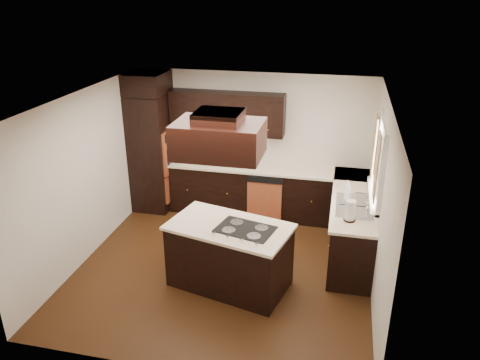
{
  "coord_description": "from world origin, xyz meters",
  "views": [
    {
      "loc": [
        1.52,
        -5.71,
        3.89
      ],
      "look_at": [
        0.1,
        0.6,
        1.15
      ],
      "focal_mm": 35.0,
      "sensor_mm": 36.0,
      "label": 1
    }
  ],
  "objects_px": {
    "island": "(230,257)",
    "spice_rack": "(211,154)",
    "oven_column": "(152,152)",
    "range_hood": "(219,139)"
  },
  "relations": [
    {
      "from": "island",
      "to": "oven_column",
      "type": "bearing_deg",
      "value": 146.31
    },
    {
      "from": "oven_column",
      "to": "island",
      "type": "distance_m",
      "value": 2.95
    },
    {
      "from": "island",
      "to": "range_hood",
      "type": "height_order",
      "value": "range_hood"
    },
    {
      "from": "oven_column",
      "to": "island",
      "type": "bearing_deg",
      "value": -47.28
    },
    {
      "from": "range_hood",
      "to": "spice_rack",
      "type": "height_order",
      "value": "range_hood"
    },
    {
      "from": "oven_column",
      "to": "island",
      "type": "relative_size",
      "value": 1.37
    },
    {
      "from": "island",
      "to": "spice_rack",
      "type": "bearing_deg",
      "value": 125.5
    },
    {
      "from": "island",
      "to": "range_hood",
      "type": "bearing_deg",
      "value": -107.88
    },
    {
      "from": "island",
      "to": "spice_rack",
      "type": "distance_m",
      "value": 2.47
    },
    {
      "from": "oven_column",
      "to": "range_hood",
      "type": "height_order",
      "value": "range_hood"
    }
  ]
}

